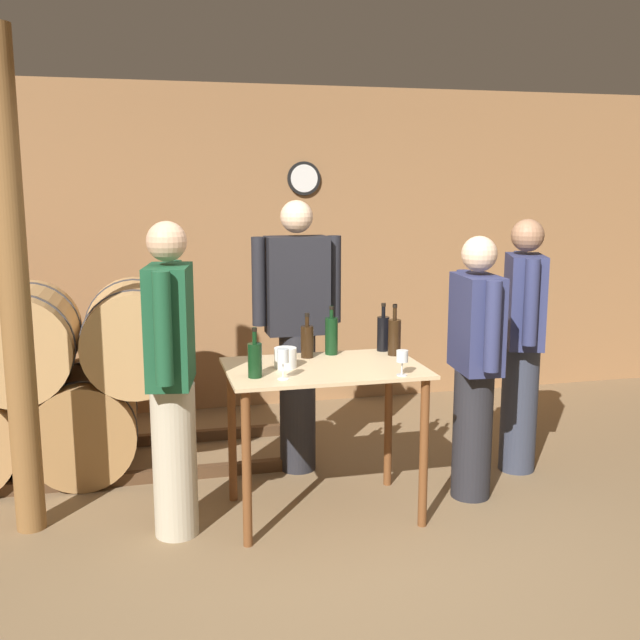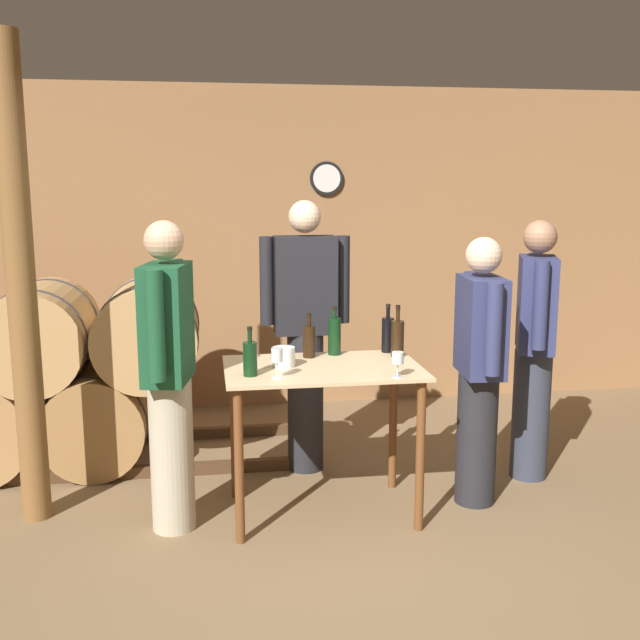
% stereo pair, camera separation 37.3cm
% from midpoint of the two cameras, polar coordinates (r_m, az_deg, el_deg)
% --- Properties ---
extents(ground_plane, '(14.00, 14.00, 0.00)m').
position_cam_midpoint_polar(ground_plane, '(3.93, 6.93, -18.80)').
color(ground_plane, brown).
extents(back_wall, '(8.40, 0.08, 2.70)m').
position_cam_midpoint_polar(back_wall, '(6.39, -0.09, 5.41)').
color(back_wall, '#996B42').
rests_on(back_wall, ground_plane).
extents(barrel_rack, '(4.37, 0.89, 1.26)m').
position_cam_midpoint_polar(barrel_rack, '(5.37, -20.29, -4.22)').
color(barrel_rack, '#4C331E').
rests_on(barrel_rack, ground_plane).
extents(tasting_table, '(1.11, 0.72, 0.88)m').
position_cam_midpoint_polar(tasting_table, '(4.29, 2.71, -5.71)').
color(tasting_table, '#D1B284').
rests_on(tasting_table, ground_plane).
extents(wooden_post, '(0.16, 0.16, 2.70)m').
position_cam_midpoint_polar(wooden_post, '(4.35, -19.57, 2.39)').
color(wooden_post, brown).
rests_on(wooden_post, ground_plane).
extents(wine_bottle_far_left, '(0.08, 0.08, 0.27)m').
position_cam_midpoint_polar(wine_bottle_far_left, '(4.03, -2.71, -2.91)').
color(wine_bottle_far_left, black).
rests_on(wine_bottle_far_left, tasting_table).
extents(wine_bottle_left, '(0.08, 0.08, 0.27)m').
position_cam_midpoint_polar(wine_bottle_left, '(4.44, 1.56, -1.59)').
color(wine_bottle_left, black).
rests_on(wine_bottle_left, tasting_table).
extents(wine_bottle_center, '(0.08, 0.08, 0.30)m').
position_cam_midpoint_polar(wine_bottle_center, '(4.52, 3.48, -1.19)').
color(wine_bottle_center, black).
rests_on(wine_bottle_center, tasting_table).
extents(wine_bottle_right, '(0.08, 0.08, 0.30)m').
position_cam_midpoint_polar(wine_bottle_right, '(4.62, 7.50, -1.06)').
color(wine_bottle_right, black).
rests_on(wine_bottle_right, tasting_table).
extents(wine_bottle_far_right, '(0.08, 0.08, 0.31)m').
position_cam_midpoint_polar(wine_bottle_far_right, '(4.50, 8.30, -1.35)').
color(wine_bottle_far_right, black).
rests_on(wine_bottle_far_right, tasting_table).
extents(wine_glass_near_left, '(0.06, 0.06, 0.17)m').
position_cam_midpoint_polar(wine_glass_near_left, '(3.96, -0.61, -2.81)').
color(wine_glass_near_left, silver).
rests_on(wine_glass_near_left, tasting_table).
extents(wine_glass_near_center, '(0.06, 0.06, 0.14)m').
position_cam_midpoint_polar(wine_glass_near_center, '(4.03, 8.59, -2.98)').
color(wine_glass_near_center, silver).
rests_on(wine_glass_near_center, tasting_table).
extents(ice_bucket, '(0.13, 0.13, 0.11)m').
position_cam_midpoint_polar(ice_bucket, '(4.22, -0.26, -2.86)').
color(ice_bucket, white).
rests_on(ice_bucket, tasting_table).
extents(person_host, '(0.29, 0.58, 1.72)m').
position_cam_midpoint_polar(person_host, '(4.10, -8.92, -3.85)').
color(person_host, '#B7AD93').
rests_on(person_host, ground_plane).
extents(person_visitor_with_scarf, '(0.59, 0.24, 1.80)m').
position_cam_midpoint_polar(person_visitor_with_scarf, '(4.91, 1.04, -0.77)').
color(person_visitor_with_scarf, '#232328').
rests_on(person_visitor_with_scarf, ground_plane).
extents(person_visitor_bearded, '(0.34, 0.56, 1.68)m').
position_cam_midpoint_polar(person_visitor_bearded, '(5.03, 18.09, -1.80)').
color(person_visitor_bearded, '#333847').
rests_on(person_visitor_bearded, ground_plane).
extents(person_visitor_near_door, '(0.25, 0.59, 1.61)m').
position_cam_midpoint_polar(person_visitor_near_door, '(4.55, 14.37, -3.46)').
color(person_visitor_near_door, '#232328').
rests_on(person_visitor_near_door, ground_plane).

